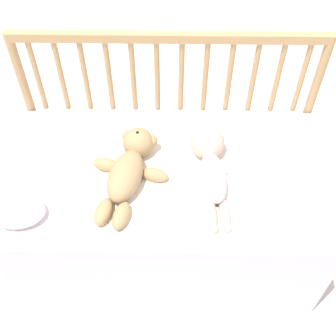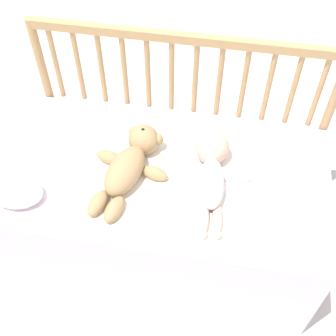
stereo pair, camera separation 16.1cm
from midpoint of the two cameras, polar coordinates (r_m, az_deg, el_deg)
ground_plane at (r=2.22m, az=2.16°, el=-9.35°), size 12.00×12.00×0.00m
crib_mattress at (r=1.99m, az=2.39°, el=-5.64°), size 1.22×0.66×0.54m
crib_rail at (r=1.92m, az=4.27°, el=9.42°), size 1.22×0.04×0.92m
blanket at (r=1.74m, az=3.00°, el=-2.08°), size 0.85×0.54×0.01m
teddy_bear at (r=1.73m, az=-2.08°, el=0.37°), size 0.30×0.43×0.12m
baby at (r=1.73m, az=8.00°, el=-0.30°), size 0.31×0.43×0.13m
small_pillow at (r=1.75m, az=-15.56°, el=-3.04°), size 0.20×0.14×0.06m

